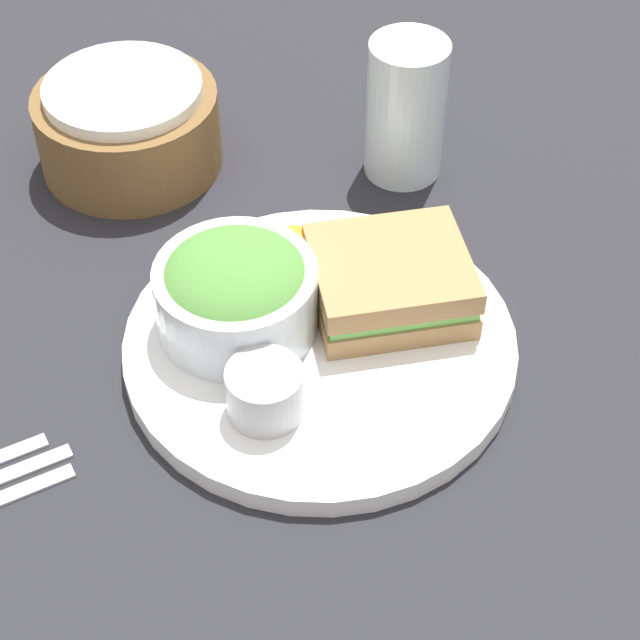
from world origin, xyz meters
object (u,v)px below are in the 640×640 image
object	(u,v)px
plate	(320,345)
bread_basket	(128,125)
sandwich	(390,281)
drink_glass	(406,109)
dressing_cup	(265,392)
salad_bowl	(236,291)

from	to	relation	value
plate	bread_basket	bearing A→B (deg)	99.97
sandwich	drink_glass	size ratio (longest dim) A/B	1.09
dressing_cup	salad_bowl	bearing A→B (deg)	79.97
dressing_cup	bread_basket	bearing A→B (deg)	87.57
plate	salad_bowl	size ratio (longest dim) A/B	2.44
sandwich	salad_bowl	distance (m)	0.12
plate	dressing_cup	size ratio (longest dim) A/B	5.41
sandwich	bread_basket	xyz separation A→B (m)	(-0.12, 0.29, -0.00)
salad_bowl	drink_glass	xyz separation A→B (m)	(0.23, 0.14, 0.01)
salad_bowl	dressing_cup	size ratio (longest dim) A/B	2.22
plate	dressing_cup	distance (m)	0.09
sandwich	salad_bowl	size ratio (longest dim) A/B	1.15
drink_glass	plate	bearing A→B (deg)	-134.02
plate	dressing_cup	world-z (taller)	dressing_cup
sandwich	drink_glass	world-z (taller)	drink_glass
drink_glass	bread_basket	world-z (taller)	drink_glass
dressing_cup	drink_glass	size ratio (longest dim) A/B	0.43
salad_bowl	drink_glass	world-z (taller)	drink_glass
sandwich	salad_bowl	world-z (taller)	salad_bowl
sandwich	drink_glass	bearing A→B (deg)	57.78
sandwich	bread_basket	bearing A→B (deg)	112.52
sandwich	dressing_cup	bearing A→B (deg)	-156.43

